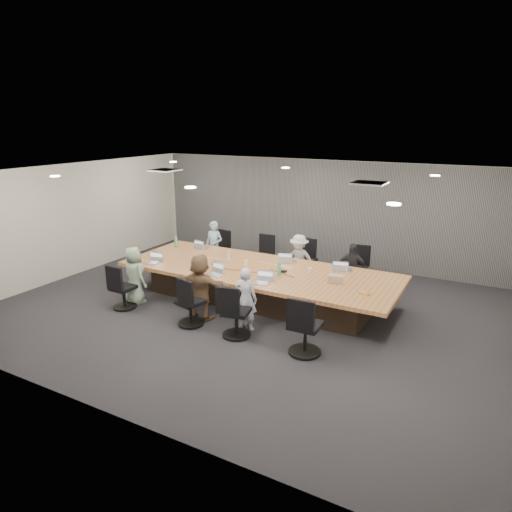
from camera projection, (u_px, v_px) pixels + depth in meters
The scene contains 38 objects.
floor at pixel (247, 309), 9.58m from camera, with size 10.00×8.00×0.00m, color #29282E.
ceiling at pixel (246, 174), 8.79m from camera, with size 10.00×8.00×0.00m, color white.
wall_back at pixel (318, 211), 12.55m from camera, with size 10.00×2.80×0.00m, color beige.
wall_front at pixel (92, 316), 5.82m from camera, with size 10.00×2.80×0.00m, color beige.
wall_left at pixel (74, 220), 11.47m from camera, with size 8.00×2.80×0.00m, color beige.
curtain at pixel (317, 212), 12.49m from camera, with size 9.80×0.04×2.80m, color slate.
conference_table at pixel (258, 283), 9.89m from camera, with size 6.00×2.20×0.74m.
chair_0 at pixel (222, 253), 12.26m from camera, with size 0.50×0.50×0.74m, color black, non-canonical shape.
chair_1 at pixel (262, 259), 11.69m from camera, with size 0.53×0.53×0.79m, color black, non-canonical shape.
chair_2 at pixel (304, 264), 11.15m from camera, with size 0.58×0.58×0.86m, color black, non-canonical shape.
chair_3 at pixel (355, 272), 10.56m from camera, with size 0.58×0.58×0.85m, color black, non-canonical shape.
chair_4 at pixel (123, 291), 9.51m from camera, with size 0.51×0.51×0.75m, color black, non-canonical shape.
chair_5 at pixel (190, 306), 8.72m from camera, with size 0.53×0.53×0.79m, color black, non-canonical shape.
chair_6 at pixel (236, 316), 8.25m from camera, with size 0.55×0.55×0.81m, color black, non-canonical shape.
chair_7 at pixel (305, 330), 7.62m from camera, with size 0.59×0.59×0.87m, color black, non-canonical shape.
person_0 at pixel (214, 246), 11.89m from camera, with size 0.48×0.31×1.31m, color #9DC3D8.
laptop_0 at pixel (202, 247), 11.40m from camera, with size 0.29×0.20×0.02m, color #B2B2B7.
person_2 at pixel (299, 260), 10.80m from camera, with size 0.80×0.46×1.24m, color #B0B6B0.
laptop_2 at pixel (289, 261), 10.30m from camera, with size 0.33×0.23×0.02m, color #B2B2B7.
person_3 at pixel (351, 269), 10.22m from camera, with size 0.70×0.29×1.20m, color #27262C.
laptop_3 at pixel (344, 269), 9.71m from camera, with size 0.33×0.23×0.02m, color #B2B2B7.
person_4 at pixel (134, 275), 9.74m from camera, with size 0.61×0.40×1.25m, color #8CAC92.
laptop_4 at pixel (151, 263), 10.16m from camera, with size 0.33×0.23×0.02m, color #B2B2B7.
person_5 at pixel (201, 287), 8.93m from camera, with size 1.24×0.39×1.34m, color brown.
laptop_5 at pixel (216, 275), 9.37m from camera, with size 0.31×0.21×0.02m, color #B2B2B7.
person_6 at pixel (246, 299), 8.48m from camera, with size 0.44×0.29×1.22m, color silver.
laptop_6 at pixel (260, 283), 8.91m from camera, with size 0.33×0.23×0.02m, color #B2B2B7.
bottle_green_left at pixel (176, 242), 11.44m from camera, with size 0.08×0.08×0.27m, color #46A368.
bottle_green_right at pixel (279, 269), 9.31m from camera, with size 0.08×0.08×0.27m, color #46A368.
bottle_clear at pixel (229, 256), 10.33m from camera, with size 0.06×0.06×0.22m, color silver.
cup_white_far at pixel (246, 262), 10.08m from camera, with size 0.08×0.08×0.10m, color white.
cup_white_near at pixel (310, 270), 9.54m from camera, with size 0.08×0.08×0.09m, color white.
mug_brown at pixel (154, 253), 10.75m from camera, with size 0.09×0.09×0.11m, color brown.
mic_left at pixel (215, 264), 10.08m from camera, with size 0.14×0.09×0.03m, color black.
mic_right at pixel (283, 271), 9.59m from camera, with size 0.16×0.11×0.03m, color black.
stapler at pixel (269, 277), 9.16m from camera, with size 0.16×0.04×0.06m, color black.
canvas_bag at pixel (336, 279), 8.94m from camera, with size 0.27×0.17×0.15m, color tan.
snack_packet at pixel (365, 294), 8.33m from camera, with size 0.18×0.12×0.04m, color orange.
Camera 1 is at (4.40, -7.70, 3.79)m, focal length 32.00 mm.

